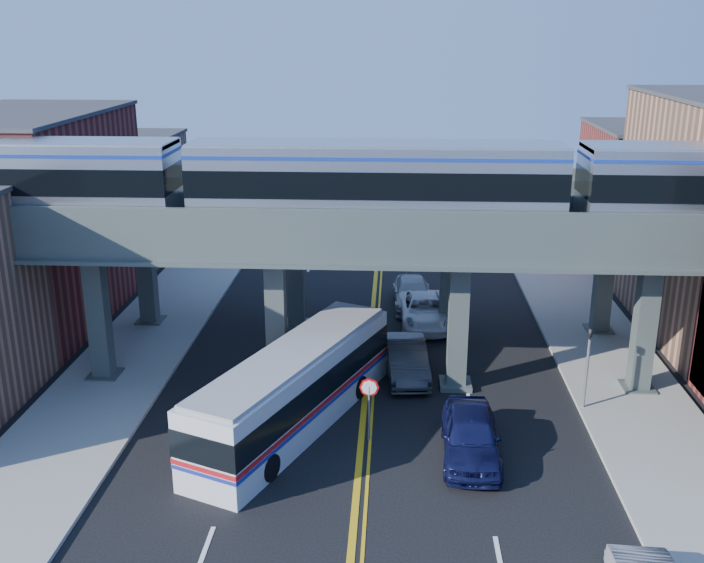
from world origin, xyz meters
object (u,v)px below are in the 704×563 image
(car_lane_b, at_px, (406,359))
(car_lane_c, at_px, (425,310))
(stop_sign, at_px, (369,399))
(car_lane_a, at_px, (471,435))
(car_lane_d, at_px, (412,294))
(traffic_signal, at_px, (588,360))
(transit_bus, at_px, (294,389))
(transit_train, at_px, (376,180))

(car_lane_b, xyz_separation_m, car_lane_c, (1.05, 6.74, -0.05))
(stop_sign, distance_m, car_lane_a, 4.05)
(car_lane_d, bearing_deg, stop_sign, -99.59)
(traffic_signal, relative_size, transit_bus, 0.33)
(car_lane_a, height_order, car_lane_b, car_lane_a)
(traffic_signal, bearing_deg, stop_sign, -161.37)
(stop_sign, xyz_separation_m, traffic_signal, (8.90, 3.00, 0.54))
(transit_train, distance_m, car_lane_b, 8.63)
(stop_sign, bearing_deg, car_lane_d, 82.87)
(car_lane_a, bearing_deg, car_lane_d, 97.98)
(transit_train, bearing_deg, car_lane_c, 72.01)
(transit_bus, xyz_separation_m, car_lane_a, (6.83, -2.05, -0.71))
(transit_train, height_order, transit_bus, transit_train)
(transit_train, relative_size, stop_sign, 18.16)
(transit_train, distance_m, car_lane_c, 11.77)
(car_lane_b, distance_m, car_lane_d, 9.58)
(car_lane_a, xyz_separation_m, car_lane_c, (-1.26, 13.80, -0.11))
(car_lane_a, distance_m, car_lane_c, 13.86)
(stop_sign, xyz_separation_m, car_lane_d, (1.95, 15.58, -0.99))
(transit_train, xyz_separation_m, car_lane_a, (3.77, -6.06, -8.39))
(transit_train, bearing_deg, stop_sign, -90.46)
(transit_train, bearing_deg, car_lane_d, 79.77)
(transit_bus, relative_size, car_lane_a, 2.33)
(transit_train, distance_m, car_lane_d, 13.71)
(car_lane_c, height_order, car_lane_d, car_lane_c)
(transit_train, relative_size, transit_bus, 3.90)
(transit_train, relative_size, car_lane_d, 8.97)
(transit_train, height_order, traffic_signal, transit_train)
(car_lane_b, relative_size, car_lane_c, 0.90)
(car_lane_a, bearing_deg, transit_bus, 164.88)
(traffic_signal, bearing_deg, car_lane_d, 118.93)
(transit_train, height_order, car_lane_d, transit_train)
(stop_sign, bearing_deg, transit_train, 89.54)
(car_lane_b, bearing_deg, transit_train, -150.85)
(traffic_signal, distance_m, car_lane_a, 6.66)
(transit_bus, distance_m, car_lane_d, 15.43)
(transit_bus, distance_m, car_lane_a, 7.17)
(traffic_signal, height_order, transit_bus, traffic_signal)
(traffic_signal, height_order, car_lane_a, traffic_signal)
(traffic_signal, relative_size, car_lane_d, 0.77)
(car_lane_a, xyz_separation_m, car_lane_d, (-1.86, 16.63, -0.12))
(stop_sign, bearing_deg, car_lane_c, 78.66)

